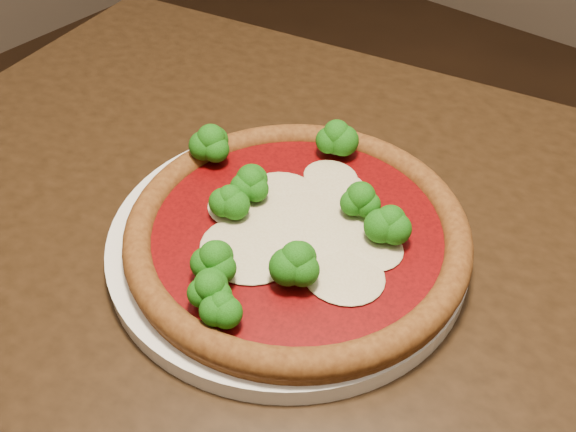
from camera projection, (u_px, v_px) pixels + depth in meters
The scene contains 3 objects.
dining_table at pixel (310, 386), 0.60m from camera, with size 1.22×1.06×0.75m.
plate at pixel (288, 241), 0.59m from camera, with size 0.33×0.33×0.02m, color white.
pizza at pixel (295, 227), 0.57m from camera, with size 0.31×0.31×0.06m.
Camera 1 is at (0.20, -0.37, 1.18)m, focal length 40.00 mm.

